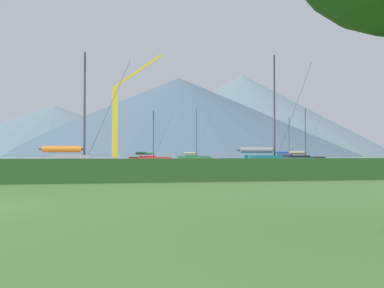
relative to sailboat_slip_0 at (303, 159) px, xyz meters
name	(u,v)px	position (x,y,z in m)	size (l,w,h in m)	color
harbor_water	(75,159)	(-36.05, 81.84, -0.65)	(320.00, 246.00, 0.00)	#8499A8
hedge_line	(10,171)	(-36.05, -44.16, -0.05)	(80.00, 1.20, 1.22)	#284C23
sailboat_slip_0	(303,159)	(0.00, 0.00, 0.00)	(8.16, 3.51, 8.61)	black
sailboat_slip_3	(77,164)	(-33.15, -31.10, 0.05)	(8.76, 3.17, 9.28)	#9E9EA3
sailboat_slip_4	(269,163)	(-17.68, -31.12, 0.04)	(8.47, 2.70, 9.74)	#19707A
sailboat_slip_5	(150,159)	(-22.66, 7.04, -0.03)	(7.70, 2.48, 8.46)	red
sailboat_slip_6	(194,158)	(-9.72, 33.39, 0.02)	(8.03, 2.46, 11.39)	#236B38
sailboat_slip_7	(287,158)	(10.93, 31.27, 0.07)	(9.00, 3.20, 9.83)	navy
dock_crane	(117,128)	(-28.05, 4.26, 4.69)	(8.05, 2.00, 16.84)	#333338
distant_hill_west_ridge	(54,131)	(-60.14, 356.58, 20.89)	(233.89, 233.89, 43.08)	slate
distant_hill_east_ridge	(178,117)	(39.29, 313.46, 31.06)	(286.90, 286.90, 63.44)	#425666
distant_hill_far_shoulder	(242,116)	(103.20, 344.32, 35.79)	(261.64, 261.64, 72.89)	slate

